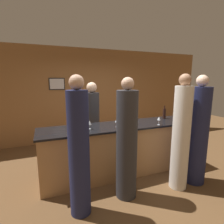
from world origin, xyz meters
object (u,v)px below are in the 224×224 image
at_px(guest_3, 79,152).
at_px(bartender, 92,125).
at_px(guest_2, 181,136).
at_px(wine_bottle_1, 164,113).
at_px(guest_0, 127,143).
at_px(wine_bottle_0, 81,124).
at_px(guest_1, 198,134).

bearing_deg(guest_3, bartender, 68.75).
relative_size(guest_2, wine_bottle_1, 6.57).
bearing_deg(bartender, guest_0, 96.24).
relative_size(wine_bottle_0, wine_bottle_1, 1.03).
height_order(bartender, guest_2, guest_2).
height_order(bartender, guest_3, guest_3).
bearing_deg(guest_2, bartender, 125.41).
relative_size(bartender, guest_1, 0.93).
distance_m(bartender, guest_0, 1.46).
bearing_deg(bartender, guest_3, 68.75).
distance_m(guest_1, wine_bottle_1, 0.99).
xyz_separation_m(wine_bottle_0, wine_bottle_1, (1.97, 0.30, -0.00)).
bearing_deg(guest_3, guest_1, 0.32).
xyz_separation_m(bartender, guest_0, (0.16, -1.45, 0.04)).
height_order(guest_1, wine_bottle_0, guest_1).
xyz_separation_m(guest_2, guest_3, (-1.72, 0.02, -0.01)).
height_order(guest_1, wine_bottle_1, guest_1).
xyz_separation_m(guest_0, guest_1, (1.36, -0.09, 0.02)).
relative_size(guest_2, guest_3, 1.02).
xyz_separation_m(guest_1, guest_3, (-2.12, -0.01, 0.01)).
xyz_separation_m(guest_3, wine_bottle_0, (0.17, 0.68, 0.20)).
bearing_deg(wine_bottle_0, wine_bottle_1, 8.54).
relative_size(guest_3, wine_bottle_0, 6.26).
xyz_separation_m(guest_2, wine_bottle_0, (-1.55, 0.70, 0.19)).
bearing_deg(wine_bottle_1, guest_2, -112.83).
bearing_deg(guest_2, wine_bottle_1, 67.17).
bearing_deg(guest_1, guest_0, 176.23).
height_order(guest_3, wine_bottle_1, guest_3).
distance_m(bartender, guest_3, 1.66).
distance_m(guest_0, wine_bottle_1, 1.65).
bearing_deg(guest_1, wine_bottle_1, 89.02).
bearing_deg(guest_0, guest_2, -7.03).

